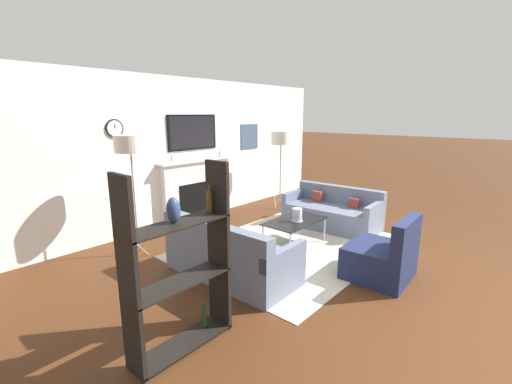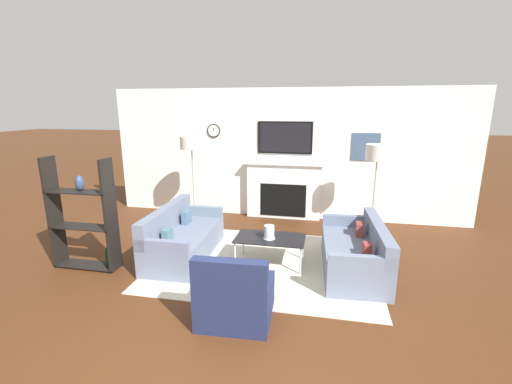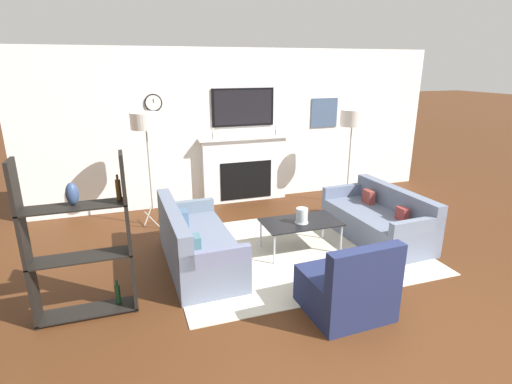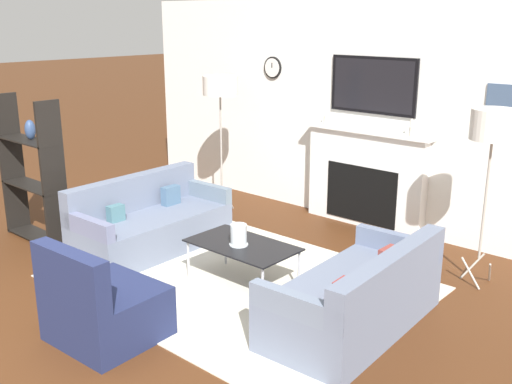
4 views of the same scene
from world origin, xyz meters
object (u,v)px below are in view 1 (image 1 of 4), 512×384
object	(u,v)px
couch_left	(229,256)
floor_lamp_left	(130,146)
hurricane_candle	(297,215)
couch_right	(332,213)
armchair	(383,258)
shelf_unit	(179,265)
floor_lamp_right	(281,139)
coffee_table	(295,222)

from	to	relation	value
couch_left	floor_lamp_left	size ratio (longest dim) A/B	0.99
hurricane_candle	couch_right	bearing A→B (deg)	3.19
armchair	shelf_unit	distance (m)	2.66
armchair	floor_lamp_right	bearing A→B (deg)	59.09
couch_left	hurricane_candle	xyz separation A→B (m)	(1.41, -0.07, 0.23)
armchair	floor_lamp_right	world-z (taller)	floor_lamp_right
armchair	floor_lamp_left	size ratio (longest dim) A/B	0.47
floor_lamp_left	floor_lamp_right	bearing A→B (deg)	0.00
armchair	shelf_unit	xyz separation A→B (m)	(-2.48, 0.83, 0.52)
couch_left	couch_right	size ratio (longest dim) A/B	1.02
hurricane_candle	floor_lamp_right	xyz separation A→B (m)	(1.65, 1.59, 1.01)
couch_right	hurricane_candle	distance (m)	1.28
couch_right	floor_lamp_right	distance (m)	2.01
couch_left	armchair	size ratio (longest dim) A/B	2.10
armchair	coffee_table	distance (m)	1.47
couch_right	floor_lamp_left	world-z (taller)	floor_lamp_left
floor_lamp_left	floor_lamp_right	xyz separation A→B (m)	(3.45, 0.00, -0.10)
couch_right	hurricane_candle	xyz separation A→B (m)	(-1.26, -0.07, 0.25)
couch_left	floor_lamp_right	distance (m)	3.64
hurricane_candle	shelf_unit	bearing A→B (deg)	-167.39
couch_right	floor_lamp_left	size ratio (longest dim) A/B	0.97
armchair	floor_lamp_left	bearing A→B (deg)	118.82
floor_lamp_left	armchair	bearing A→B (deg)	-61.18
floor_lamp_left	floor_lamp_right	world-z (taller)	floor_lamp_left
floor_lamp_right	coffee_table	bearing A→B (deg)	-136.74
floor_lamp_right	hurricane_candle	bearing A→B (deg)	-136.13
hurricane_candle	floor_lamp_left	size ratio (longest dim) A/B	0.11
coffee_table	floor_lamp_right	world-z (taller)	floor_lamp_right
couch_left	coffee_table	world-z (taller)	couch_left
couch_left	floor_lamp_right	bearing A→B (deg)	26.46
coffee_table	floor_lamp_right	bearing A→B (deg)	43.26
hurricane_candle	shelf_unit	distance (m)	2.70
armchair	hurricane_candle	bearing A→B (deg)	84.15
shelf_unit	coffee_table	bearing A→B (deg)	13.42
couch_right	floor_lamp_right	xyz separation A→B (m)	(0.40, 1.52, 1.26)
coffee_table	hurricane_candle	distance (m)	0.12
couch_right	coffee_table	bearing A→B (deg)	-178.68
couch_left	couch_right	distance (m)	2.66
couch_right	floor_lamp_right	world-z (taller)	floor_lamp_right
couch_left	hurricane_candle	size ratio (longest dim) A/B	8.66
coffee_table	hurricane_candle	bearing A→B (deg)	-101.25
couch_right	shelf_unit	xyz separation A→B (m)	(-3.88, -0.66, 0.53)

